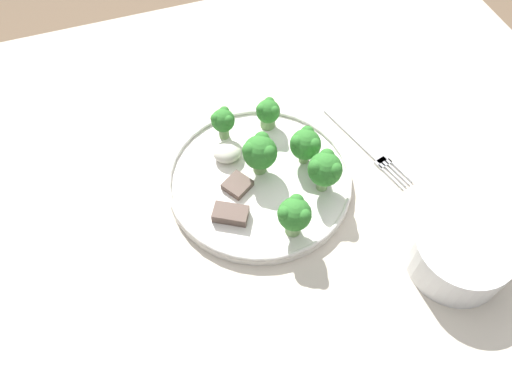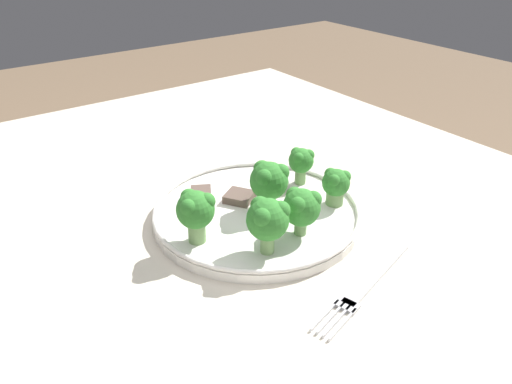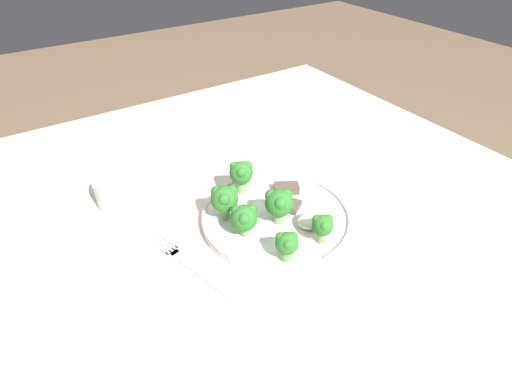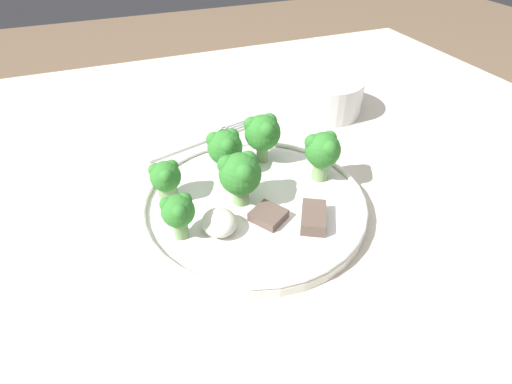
# 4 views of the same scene
# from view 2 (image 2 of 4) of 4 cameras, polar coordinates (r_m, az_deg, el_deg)

# --- Properties ---
(table) EXTENTS (1.14, 1.08, 0.76)m
(table) POSITION_cam_2_polar(r_m,az_deg,el_deg) (0.68, -5.46, -12.18)
(table) COLOR beige
(table) RESTS_ON ground_plane
(dinner_plate) EXTENTS (0.27, 0.27, 0.02)m
(dinner_plate) POSITION_cam_2_polar(r_m,az_deg,el_deg) (0.65, 0.14, -2.41)
(dinner_plate) COLOR white
(dinner_plate) RESTS_ON table
(fork) EXTENTS (0.07, 0.19, 0.00)m
(fork) POSITION_cam_2_polar(r_m,az_deg,el_deg) (0.56, 12.48, -10.26)
(fork) COLOR silver
(fork) RESTS_ON table
(cream_bowl) EXTENTS (0.13, 0.13, 0.06)m
(cream_bowl) POSITION_cam_2_polar(r_m,az_deg,el_deg) (0.43, -7.14, -20.58)
(cream_bowl) COLOR white
(cream_bowl) RESTS_ON table
(broccoli_floret_near_rim_left) EXTENTS (0.05, 0.05, 0.07)m
(broccoli_floret_near_rim_left) POSITION_cam_2_polar(r_m,az_deg,el_deg) (0.55, 1.34, -3.09)
(broccoli_floret_near_rim_left) COLOR #7FA866
(broccoli_floret_near_rim_left) RESTS_ON dinner_plate
(broccoli_floret_center_left) EXTENTS (0.04, 0.04, 0.05)m
(broccoli_floret_center_left) POSITION_cam_2_polar(r_m,az_deg,el_deg) (0.66, 9.12, 0.94)
(broccoli_floret_center_left) COLOR #7FA866
(broccoli_floret_center_left) RESTS_ON dinner_plate
(broccoli_floret_back_left) EXTENTS (0.05, 0.05, 0.07)m
(broccoli_floret_back_left) POSITION_cam_2_polar(r_m,az_deg,el_deg) (0.64, 1.50, 1.34)
(broccoli_floret_back_left) COLOR #7FA866
(broccoli_floret_back_left) RESTS_ON dinner_plate
(broccoli_floret_front_left) EXTENTS (0.05, 0.05, 0.07)m
(broccoli_floret_front_left) POSITION_cam_2_polar(r_m,az_deg,el_deg) (0.58, -6.94, -2.09)
(broccoli_floret_front_left) COLOR #7FA866
(broccoli_floret_front_left) RESTS_ON dinner_plate
(broccoli_floret_center_back) EXTENTS (0.04, 0.04, 0.05)m
(broccoli_floret_center_back) POSITION_cam_2_polar(r_m,az_deg,el_deg) (0.71, 5.17, 3.56)
(broccoli_floret_center_back) COLOR #7FA866
(broccoli_floret_center_back) RESTS_ON dinner_plate
(broccoli_floret_mid_cluster) EXTENTS (0.05, 0.05, 0.06)m
(broccoli_floret_mid_cluster) POSITION_cam_2_polar(r_m,az_deg,el_deg) (0.59, 5.22, -1.67)
(broccoli_floret_mid_cluster) COLOR #7FA866
(broccoli_floret_mid_cluster) RESTS_ON dinner_plate
(meat_slice_front_slice) EXTENTS (0.05, 0.05, 0.01)m
(meat_slice_front_slice) POSITION_cam_2_polar(r_m,az_deg,el_deg) (0.67, -1.92, -0.57)
(meat_slice_front_slice) COLOR brown
(meat_slice_front_slice) RESTS_ON dinner_plate
(meat_slice_middle_slice) EXTENTS (0.06, 0.05, 0.02)m
(meat_slice_middle_slice) POSITION_cam_2_polar(r_m,az_deg,el_deg) (0.67, -6.29, -0.69)
(meat_slice_middle_slice) COLOR brown
(meat_slice_middle_slice) RESTS_ON dinner_plate
(sauce_dollop) EXTENTS (0.04, 0.04, 0.02)m
(sauce_dollop) POSITION_cam_2_polar(r_m,az_deg,el_deg) (0.70, 2.11, 1.19)
(sauce_dollop) COLOR silver
(sauce_dollop) RESTS_ON dinner_plate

